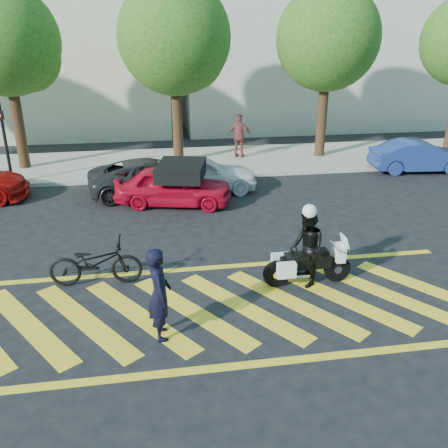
{
  "coord_description": "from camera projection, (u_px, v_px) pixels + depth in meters",
  "views": [
    {
      "loc": [
        -1.3,
        -8.58,
        5.5
      ],
      "look_at": [
        0.44,
        2.17,
        1.05
      ],
      "focal_mm": 38.0,
      "sensor_mm": 36.0,
      "label": 1
    }
  ],
  "objects": [
    {
      "name": "officer_moto",
      "position": [
        307.0,
        248.0,
        10.79
      ],
      "size": [
        0.7,
        0.89,
        1.82
      ],
      "primitive_type": "imported",
      "rotation": [
        0.0,
        0.0,
        -1.56
      ],
      "color": "black",
      "rests_on": "ground"
    },
    {
      "name": "signal_pole",
      "position": [
        4.0,
        136.0,
        17.32
      ],
      "size": [
        0.28,
        0.43,
        3.2
      ],
      "color": "black",
      "rests_on": "ground"
    },
    {
      "name": "police_motorcycle",
      "position": [
        306.0,
        264.0,
        10.94
      ],
      "size": [
        2.1,
        0.67,
        0.93
      ],
      "rotation": [
        0.0,
        0.0,
        0.01
      ],
      "color": "black",
      "rests_on": "ground"
    },
    {
      "name": "bicycle",
      "position": [
        96.0,
        262.0,
        10.9
      ],
      "size": [
        2.15,
        0.83,
        1.11
      ],
      "primitive_type": "imported",
      "rotation": [
        0.0,
        0.0,
        1.53
      ],
      "color": "black",
      "rests_on": "ground"
    },
    {
      "name": "building_left",
      "position": [
        20.0,
        41.0,
        26.23
      ],
      "size": [
        16.0,
        8.0,
        10.0
      ],
      "primitive_type": "cube",
      "color": "beige",
      "rests_on": "ground"
    },
    {
      "name": "parked_mid_right",
      "position": [
        198.0,
        174.0,
        17.08
      ],
      "size": [
        4.33,
        2.03,
        1.43
      ],
      "primitive_type": "imported",
      "rotation": [
        0.0,
        0.0,
        1.65
      ],
      "color": "white",
      "rests_on": "ground"
    },
    {
      "name": "building_right",
      "position": [
        314.0,
        31.0,
        28.55
      ],
      "size": [
        16.0,
        8.0,
        11.0
      ],
      "primitive_type": "cube",
      "color": "beige",
      "rests_on": "ground"
    },
    {
      "name": "red_convertible",
      "position": [
        174.0,
        186.0,
        15.94
      ],
      "size": [
        4.15,
        2.41,
        1.33
      ],
      "primitive_type": "imported",
      "rotation": [
        0.0,
        0.0,
        1.34
      ],
      "color": "red",
      "rests_on": "ground"
    },
    {
      "name": "ground",
      "position": [
        220.0,
        309.0,
        10.11
      ],
      "size": [
        90.0,
        90.0,
        0.0
      ],
      "primitive_type": "plane",
      "color": "black",
      "rests_on": "ground"
    },
    {
      "name": "officer_bike",
      "position": [
        159.0,
        294.0,
        8.86
      ],
      "size": [
        0.5,
        0.72,
        1.87
      ],
      "primitive_type": "imported",
      "rotation": [
        0.0,
        0.0,
        1.65
      ],
      "color": "black",
      "rests_on": "ground"
    },
    {
      "name": "tree_left",
      "position": [
        9.0,
        45.0,
        18.31
      ],
      "size": [
        4.2,
        4.2,
        7.26
      ],
      "color": "black",
      "rests_on": "ground"
    },
    {
      "name": "pedestrian_right",
      "position": [
        240.0,
        136.0,
        21.28
      ],
      "size": [
        1.22,
        0.92,
        1.93
      ],
      "primitive_type": "imported",
      "rotation": [
        0.0,
        0.0,
        2.68
      ],
      "color": "brown",
      "rests_on": "sidewalk"
    },
    {
      "name": "parked_mid_left",
      "position": [
        153.0,
        177.0,
        17.02
      ],
      "size": [
        4.74,
        2.59,
        1.26
      ],
      "primitive_type": "imported",
      "rotation": [
        0.0,
        0.0,
        1.68
      ],
      "color": "black",
      "rests_on": "ground"
    },
    {
      "name": "parked_right",
      "position": [
        419.0,
        156.0,
        19.72
      ],
      "size": [
        4.12,
        1.84,
        1.31
      ],
      "primitive_type": "imported",
      "rotation": [
        0.0,
        0.0,
        1.46
      ],
      "color": "navy",
      "rests_on": "ground"
    },
    {
      "name": "crosswalk",
      "position": [
        218.0,
        309.0,
        10.1
      ],
      "size": [
        12.33,
        4.0,
        0.01
      ],
      "color": "yellow",
      "rests_on": "ground"
    },
    {
      "name": "tree_right",
      "position": [
        330.0,
        42.0,
        20.21
      ],
      "size": [
        4.4,
        4.4,
        7.41
      ],
      "color": "black",
      "rests_on": "ground"
    },
    {
      "name": "sidewalk",
      "position": [
        179.0,
        162.0,
        21.05
      ],
      "size": [
        60.0,
        5.0,
        0.15
      ],
      "primitive_type": "cube",
      "color": "#9E998E",
      "rests_on": "ground"
    },
    {
      "name": "tree_center",
      "position": [
        178.0,
        41.0,
        19.23
      ],
      "size": [
        4.6,
        4.6,
        7.56
      ],
      "color": "black",
      "rests_on": "ground"
    }
  ]
}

